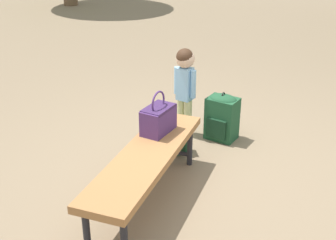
{
  "coord_description": "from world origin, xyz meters",
  "views": [
    {
      "loc": [
        -3.28,
        -1.13,
        2.13
      ],
      "look_at": [
        0.09,
        0.19,
        0.45
      ],
      "focal_mm": 47.57,
      "sensor_mm": 36.0,
      "label": 1
    }
  ],
  "objects_px": {
    "handbag": "(158,118)",
    "backpack_large": "(222,116)",
    "child_standing": "(185,78)",
    "backpack_small": "(178,137)",
    "park_bench": "(146,160)"
  },
  "relations": [
    {
      "from": "park_bench",
      "to": "backpack_large",
      "type": "distance_m",
      "value": 1.36
    },
    {
      "from": "handbag",
      "to": "backpack_large",
      "type": "xyz_separation_m",
      "value": [
        0.94,
        -0.31,
        -0.32
      ]
    },
    {
      "from": "handbag",
      "to": "backpack_small",
      "type": "relative_size",
      "value": 1.13
    },
    {
      "from": "backpack_large",
      "to": "backpack_small",
      "type": "relative_size",
      "value": 1.57
    },
    {
      "from": "child_standing",
      "to": "backpack_large",
      "type": "relative_size",
      "value": 1.82
    },
    {
      "from": "park_bench",
      "to": "backpack_small",
      "type": "xyz_separation_m",
      "value": [
        0.88,
        0.06,
        -0.23
      ]
    },
    {
      "from": "backpack_large",
      "to": "backpack_small",
      "type": "distance_m",
      "value": 0.56
    },
    {
      "from": "child_standing",
      "to": "backpack_large",
      "type": "distance_m",
      "value": 0.54
    },
    {
      "from": "handbag",
      "to": "backpack_small",
      "type": "distance_m",
      "value": 0.64
    },
    {
      "from": "handbag",
      "to": "backpack_large",
      "type": "distance_m",
      "value": 1.04
    },
    {
      "from": "child_standing",
      "to": "backpack_small",
      "type": "bearing_deg",
      "value": -169.43
    },
    {
      "from": "backpack_small",
      "to": "backpack_large",
      "type": "bearing_deg",
      "value": -34.88
    },
    {
      "from": "child_standing",
      "to": "backpack_small",
      "type": "xyz_separation_m",
      "value": [
        -0.41,
        -0.08,
        -0.46
      ]
    },
    {
      "from": "backpack_large",
      "to": "backpack_small",
      "type": "bearing_deg",
      "value": 145.12
    },
    {
      "from": "park_bench",
      "to": "handbag",
      "type": "relative_size",
      "value": 4.37
    }
  ]
}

